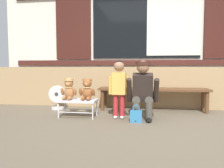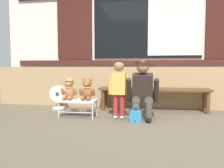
# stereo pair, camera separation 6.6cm
# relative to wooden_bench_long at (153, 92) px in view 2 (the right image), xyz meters

# --- Properties ---
(ground_plane) EXTENTS (60.00, 60.00, 0.00)m
(ground_plane) POSITION_rel_wooden_bench_long_xyz_m (-0.16, -1.06, -0.37)
(ground_plane) COLOR brown
(brick_low_wall) EXTENTS (6.63, 0.25, 0.85)m
(brick_low_wall) POSITION_rel_wooden_bench_long_xyz_m (-0.16, 0.37, 0.05)
(brick_low_wall) COLOR tan
(brick_low_wall) RESTS_ON ground
(shop_facade) EXTENTS (6.77, 0.26, 3.29)m
(shop_facade) POSITION_rel_wooden_bench_long_xyz_m (-0.15, 0.88, 1.29)
(shop_facade) COLOR silver
(shop_facade) RESTS_ON ground
(wooden_bench_long) EXTENTS (2.10, 0.40, 0.44)m
(wooden_bench_long) POSITION_rel_wooden_bench_long_xyz_m (0.00, 0.00, 0.00)
(wooden_bench_long) COLOR brown
(wooden_bench_long) RESTS_ON ground
(small_display_bench) EXTENTS (0.64, 0.36, 0.30)m
(small_display_bench) POSITION_rel_wooden_bench_long_xyz_m (-1.27, -0.74, -0.11)
(small_display_bench) COLOR silver
(small_display_bench) RESTS_ON ground
(teddy_bear_with_hat) EXTENTS (0.28, 0.27, 0.36)m
(teddy_bear_with_hat) POSITION_rel_wooden_bench_long_xyz_m (-1.43, -0.74, 0.10)
(teddy_bear_with_hat) COLOR #A86B3D
(teddy_bear_with_hat) RESTS_ON small_display_bench
(teddy_bear_plain) EXTENTS (0.28, 0.26, 0.36)m
(teddy_bear_plain) POSITION_rel_wooden_bench_long_xyz_m (-1.11, -0.74, 0.09)
(teddy_bear_plain) COLOR #93562D
(teddy_bear_plain) RESTS_ON small_display_bench
(child_standing) EXTENTS (0.35, 0.18, 0.96)m
(child_standing) POSITION_rel_wooden_bench_long_xyz_m (-0.57, -0.74, 0.22)
(child_standing) COLOR #B7282D
(child_standing) RESTS_ON ground
(adult_crouching) EXTENTS (0.50, 0.49, 0.95)m
(adult_crouching) POSITION_rel_wooden_bench_long_xyz_m (-0.18, -0.76, 0.11)
(adult_crouching) COLOR #4C473D
(adult_crouching) RESTS_ON ground
(handbag_on_ground) EXTENTS (0.18, 0.11, 0.27)m
(handbag_on_ground) POSITION_rel_wooden_bench_long_xyz_m (-0.28, -0.96, -0.28)
(handbag_on_ground) COLOR teal
(handbag_on_ground) RESTS_ON ground
(floor_fan) EXTENTS (0.34, 0.24, 0.48)m
(floor_fan) POSITION_rel_wooden_bench_long_xyz_m (-1.89, -0.14, -0.13)
(floor_fan) COLOR silver
(floor_fan) RESTS_ON ground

